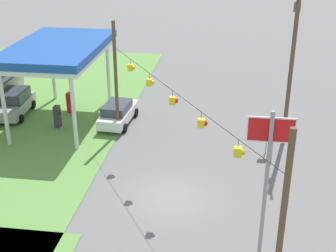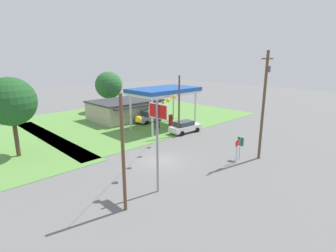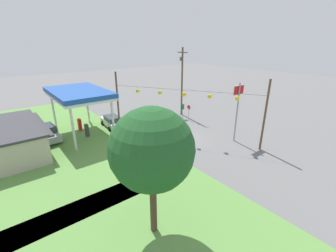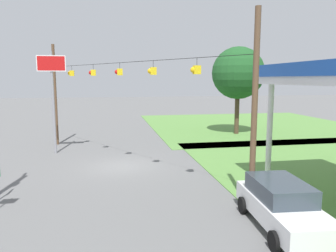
{
  "view_description": "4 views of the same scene",
  "coord_description": "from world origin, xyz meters",
  "px_view_note": "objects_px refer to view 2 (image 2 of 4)",
  "views": [
    {
      "loc": [
        -22.24,
        -2.85,
        14.48
      ],
      "look_at": [
        3.13,
        0.66,
        2.99
      ],
      "focal_mm": 50.0,
      "sensor_mm": 36.0,
      "label": 1
    },
    {
      "loc": [
        -17.3,
        -18.85,
        10.31
      ],
      "look_at": [
        2.24,
        1.22,
        3.1
      ],
      "focal_mm": 28.0,
      "sensor_mm": 36.0,
      "label": 2
    },
    {
      "loc": [
        -19.98,
        18.28,
        11.83
      ],
      "look_at": [
        1.63,
        1.18,
        1.53
      ],
      "focal_mm": 24.0,
      "sensor_mm": 36.0,
      "label": 3
    },
    {
      "loc": [
        20.17,
        -0.75,
        5.44
      ],
      "look_at": [
        4.44,
        2.14,
        3.14
      ],
      "focal_mm": 35.0,
      "sensor_mm": 36.0,
      "label": 4
    }
  ],
  "objects_px": {
    "stop_sign_overhead": "(158,129)",
    "tree_behind_station": "(109,85)",
    "fuel_pump_far": "(171,121)",
    "car_at_pumps_front": "(185,127)",
    "gas_station_canopy": "(164,91)",
    "stop_sign_roadside": "(237,146)",
    "gas_station_store": "(125,109)",
    "fuel_pump_near": "(157,124)",
    "car_at_pumps_rear": "(150,116)",
    "route_sign": "(240,144)",
    "utility_pole_main": "(264,101)",
    "tree_west_verge": "(11,102)"
  },
  "relations": [
    {
      "from": "stop_sign_overhead",
      "to": "tree_behind_station",
      "type": "xyz_separation_m",
      "value": [
        15.22,
        31.33,
        0.04
      ]
    },
    {
      "from": "fuel_pump_far",
      "to": "car_at_pumps_front",
      "type": "height_order",
      "value": "fuel_pump_far"
    },
    {
      "from": "gas_station_canopy",
      "to": "stop_sign_roadside",
      "type": "relative_size",
      "value": 4.15
    },
    {
      "from": "car_at_pumps_front",
      "to": "gas_station_store",
      "type": "bearing_deg",
      "value": 97.23
    },
    {
      "from": "fuel_pump_near",
      "to": "stop_sign_overhead",
      "type": "height_order",
      "value": "stop_sign_overhead"
    },
    {
      "from": "gas_station_canopy",
      "to": "gas_station_store",
      "type": "distance_m",
      "value": 10.09
    },
    {
      "from": "car_at_pumps_rear",
      "to": "tree_behind_station",
      "type": "relative_size",
      "value": 0.63
    },
    {
      "from": "route_sign",
      "to": "utility_pole_main",
      "type": "height_order",
      "value": "utility_pole_main"
    },
    {
      "from": "car_at_pumps_rear",
      "to": "tree_behind_station",
      "type": "distance_m",
      "value": 13.49
    },
    {
      "from": "stop_sign_roadside",
      "to": "utility_pole_main",
      "type": "relative_size",
      "value": 0.22
    },
    {
      "from": "car_at_pumps_front",
      "to": "route_sign",
      "type": "relative_size",
      "value": 2.08
    },
    {
      "from": "tree_west_verge",
      "to": "stop_sign_overhead",
      "type": "bearing_deg",
      "value": -70.91
    },
    {
      "from": "gas_station_canopy",
      "to": "stop_sign_overhead",
      "type": "height_order",
      "value": "stop_sign_overhead"
    },
    {
      "from": "car_at_pumps_front",
      "to": "tree_west_verge",
      "type": "height_order",
      "value": "tree_west_verge"
    },
    {
      "from": "fuel_pump_far",
      "to": "stop_sign_overhead",
      "type": "xyz_separation_m",
      "value": [
        -15.58,
        -14.28,
        4.34
      ]
    },
    {
      "from": "stop_sign_roadside",
      "to": "route_sign",
      "type": "distance_m",
      "value": 1.2
    },
    {
      "from": "gas_station_canopy",
      "to": "tree_behind_station",
      "type": "height_order",
      "value": "tree_behind_station"
    },
    {
      "from": "stop_sign_roadside",
      "to": "tree_west_verge",
      "type": "xyz_separation_m",
      "value": [
        -15.3,
        17.56,
        4.17
      ]
    },
    {
      "from": "fuel_pump_far",
      "to": "car_at_pumps_rear",
      "type": "xyz_separation_m",
      "value": [
        -0.75,
        4.25,
        0.14
      ]
    },
    {
      "from": "stop_sign_roadside",
      "to": "utility_pole_main",
      "type": "distance_m",
      "value": 5.35
    },
    {
      "from": "car_at_pumps_front",
      "to": "tree_west_verge",
      "type": "relative_size",
      "value": 0.58
    },
    {
      "from": "stop_sign_roadside",
      "to": "tree_behind_station",
      "type": "distance_m",
      "value": 33.14
    },
    {
      "from": "stop_sign_overhead",
      "to": "car_at_pumps_front",
      "type": "bearing_deg",
      "value": 35.19
    },
    {
      "from": "tree_west_verge",
      "to": "fuel_pump_near",
      "type": "bearing_deg",
      "value": -6.59
    },
    {
      "from": "car_at_pumps_rear",
      "to": "tree_west_verge",
      "type": "bearing_deg",
      "value": 1.16
    },
    {
      "from": "gas_station_canopy",
      "to": "gas_station_store",
      "type": "height_order",
      "value": "gas_station_canopy"
    },
    {
      "from": "tree_behind_station",
      "to": "route_sign",
      "type": "bearing_deg",
      "value": -97.83
    },
    {
      "from": "stop_sign_roadside",
      "to": "car_at_pumps_rear",
      "type": "bearing_deg",
      "value": -104.78
    },
    {
      "from": "fuel_pump_far",
      "to": "car_at_pumps_front",
      "type": "bearing_deg",
      "value": -107.54
    },
    {
      "from": "gas_station_store",
      "to": "stop_sign_overhead",
      "type": "xyz_separation_m",
      "value": [
        -13.5,
        -23.56,
        3.53
      ]
    },
    {
      "from": "gas_station_store",
      "to": "route_sign",
      "type": "height_order",
      "value": "gas_station_store"
    },
    {
      "from": "route_sign",
      "to": "gas_station_store",
      "type": "bearing_deg",
      "value": 83.65
    },
    {
      "from": "gas_station_canopy",
      "to": "stop_sign_roadside",
      "type": "distance_m",
      "value": 16.52
    },
    {
      "from": "stop_sign_roadside",
      "to": "tree_west_verge",
      "type": "height_order",
      "value": "tree_west_verge"
    },
    {
      "from": "stop_sign_roadside",
      "to": "route_sign",
      "type": "relative_size",
      "value": 1.04
    },
    {
      "from": "gas_station_canopy",
      "to": "car_at_pumps_front",
      "type": "height_order",
      "value": "gas_station_canopy"
    },
    {
      "from": "stop_sign_roadside",
      "to": "utility_pole_main",
      "type": "bearing_deg",
      "value": 161.24
    },
    {
      "from": "fuel_pump_near",
      "to": "car_at_pumps_rear",
      "type": "height_order",
      "value": "car_at_pumps_rear"
    },
    {
      "from": "utility_pole_main",
      "to": "tree_behind_station",
      "type": "height_order",
      "value": "utility_pole_main"
    },
    {
      "from": "car_at_pumps_front",
      "to": "route_sign",
      "type": "height_order",
      "value": "route_sign"
    },
    {
      "from": "car_at_pumps_rear",
      "to": "utility_pole_main",
      "type": "relative_size",
      "value": 0.45
    },
    {
      "from": "utility_pole_main",
      "to": "tree_west_verge",
      "type": "xyz_separation_m",
      "value": [
        -18.24,
        18.56,
        -0.19
      ]
    },
    {
      "from": "route_sign",
      "to": "utility_pole_main",
      "type": "bearing_deg",
      "value": -36.21
    },
    {
      "from": "utility_pole_main",
      "to": "gas_station_canopy",
      "type": "bearing_deg",
      "value": 84.46
    },
    {
      "from": "fuel_pump_far",
      "to": "car_at_pumps_rear",
      "type": "distance_m",
      "value": 4.32
    },
    {
      "from": "gas_station_store",
      "to": "stop_sign_roadside",
      "type": "height_order",
      "value": "gas_station_store"
    },
    {
      "from": "tree_west_verge",
      "to": "car_at_pumps_rear",
      "type": "bearing_deg",
      "value": 5.92
    },
    {
      "from": "gas_station_canopy",
      "to": "tree_behind_station",
      "type": "xyz_separation_m",
      "value": [
        1.06,
        17.06,
        -0.34
      ]
    },
    {
      "from": "car_at_pumps_front",
      "to": "gas_station_canopy",
      "type": "bearing_deg",
      "value": 95.24
    },
    {
      "from": "car_at_pumps_rear",
      "to": "route_sign",
      "type": "bearing_deg",
      "value": 73.47
    }
  ]
}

